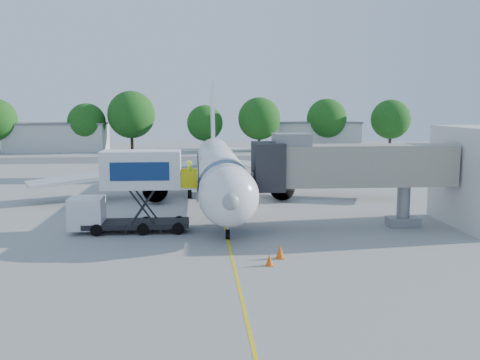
{
  "coord_description": "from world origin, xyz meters",
  "views": [
    {
      "loc": [
        -1.9,
        -42.79,
        8.48
      ],
      "look_at": [
        1.15,
        -5.16,
        3.2
      ],
      "focal_mm": 40.0,
      "sensor_mm": 36.0,
      "label": 1
    }
  ],
  "objects": [
    {
      "name": "aircraft",
      "position": [
        0.0,
        4.12,
        2.95
      ],
      "size": [
        34.17,
        37.73,
        11.35
      ],
      "color": "silver",
      "rests_on": "ground"
    },
    {
      "name": "taxiway_strip",
      "position": [
        0.0,
        42.0,
        0.0
      ],
      "size": [
        120.0,
        10.0,
        0.01
      ],
      "primitive_type": "cube",
      "color": "#59595B",
      "rests_on": "ground"
    },
    {
      "name": "ground",
      "position": [
        0.0,
        0.0,
        0.0
      ],
      "size": [
        160.0,
        160.0,
        0.0
      ],
      "primitive_type": "plane",
      "color": "#979794",
      "rests_on": "ground"
    },
    {
      "name": "tree_c",
      "position": [
        -13.94,
        58.03,
        6.78
      ],
      "size": [
        8.76,
        8.76,
        11.17
      ],
      "color": "#382314",
      "rests_on": "ground"
    },
    {
      "name": "tree_d",
      "position": [
        -0.35,
        58.02,
        5.19
      ],
      "size": [
        6.71,
        6.71,
        8.56
      ],
      "color": "#382314",
      "rests_on": "ground"
    },
    {
      "name": "tree_e",
      "position": [
        9.66,
        55.81,
        6.06
      ],
      "size": [
        7.84,
        7.84,
        9.99
      ],
      "color": "#382314",
      "rests_on": "ground"
    },
    {
      "name": "safety_cone_b",
      "position": [
        1.89,
        -15.44,
        0.32
      ],
      "size": [
        0.41,
        0.41,
        0.66
      ],
      "color": "#DB570B",
      "rests_on": "ground"
    },
    {
      "name": "ground_tug",
      "position": [
        0.33,
        -15.19,
        0.78
      ],
      "size": [
        4.03,
        2.69,
        1.48
      ],
      "rotation": [
        0.0,
        0.0,
        -0.23
      ],
      "color": "silver",
      "rests_on": "ground"
    },
    {
      "name": "tree_g",
      "position": [
        35.28,
        57.62,
        5.84
      ],
      "size": [
        7.55,
        7.55,
        9.62
      ],
      "color": "#382314",
      "rests_on": "ground"
    },
    {
      "name": "jet_bridge",
      "position": [
        7.99,
        -7.0,
        4.34
      ],
      "size": [
        13.9,
        3.2,
        6.6
      ],
      "color": "gray",
      "rests_on": "ground"
    },
    {
      "name": "tree_b",
      "position": [
        -22.16,
        58.4,
        5.4
      ],
      "size": [
        6.99,
        6.99,
        8.91
      ],
      "color": "#382314",
      "rests_on": "ground"
    },
    {
      "name": "outbuilding_right",
      "position": [
        22.0,
        62.0,
        2.66
      ],
      "size": [
        16.4,
        7.4,
        5.3
      ],
      "color": "beige",
      "rests_on": "ground"
    },
    {
      "name": "catering_hiloader",
      "position": [
        -6.27,
        -7.0,
        2.76
      ],
      "size": [
        8.5,
        2.44,
        5.5
      ],
      "color": "black",
      "rests_on": "ground"
    },
    {
      "name": "outbuilding_left",
      "position": [
        -28.0,
        60.0,
        2.66
      ],
      "size": [
        18.4,
        8.4,
        5.3
      ],
      "color": "beige",
      "rests_on": "ground"
    },
    {
      "name": "guidance_line",
      "position": [
        0.0,
        0.0,
        0.01
      ],
      "size": [
        0.15,
        70.0,
        0.01
      ],
      "primitive_type": "cube",
      "color": "yellow",
      "rests_on": "ground"
    },
    {
      "name": "safety_cone_a",
      "position": [
        2.67,
        -14.14,
        0.37
      ],
      "size": [
        0.49,
        0.49,
        0.78
      ],
      "color": "#DB570B",
      "rests_on": "ground"
    },
    {
      "name": "tree_f",
      "position": [
        23.28,
        59.75,
        5.95
      ],
      "size": [
        7.69,
        7.69,
        9.81
      ],
      "color": "#382314",
      "rests_on": "ground"
    }
  ]
}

